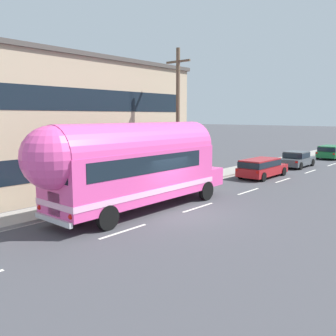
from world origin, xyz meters
TOP-DOWN VIEW (x-y plane):
  - ground_plane at (0.00, 0.00)m, footprint 300.00×300.00m
  - lane_markings at (-2.52, 12.62)m, footprint 3.70×80.00m
  - sidewalk_slab at (-4.61, 10.00)m, footprint 2.08×90.00m
  - roadside_building at (-11.86, -0.18)m, footprint 11.47×17.72m
  - utility_pole at (-4.19, 4.96)m, footprint 1.80×0.24m
  - painted_bus at (-1.78, -1.31)m, footprint 2.64×11.28m
  - car_lead at (-1.70, 11.46)m, footprint 1.94×4.74m
  - car_second at (-1.90, 18.52)m, footprint 2.02×4.38m
  - car_third at (-1.59, 27.04)m, footprint 2.07×4.46m

SIDE VIEW (x-z plane):
  - ground_plane at x=0.00m, z-range 0.00..0.00m
  - lane_markings at x=-2.52m, z-range 0.00..0.01m
  - sidewalk_slab at x=-4.61m, z-range 0.00..0.15m
  - car_second at x=-1.90m, z-range 0.05..1.42m
  - car_third at x=-1.59m, z-range 0.10..1.47m
  - car_lead at x=-1.70m, z-range 0.11..1.48m
  - painted_bus at x=-1.78m, z-range 0.24..4.37m
  - roadside_building at x=-11.86m, z-range 0.00..7.84m
  - utility_pole at x=-4.19m, z-range 0.17..8.67m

